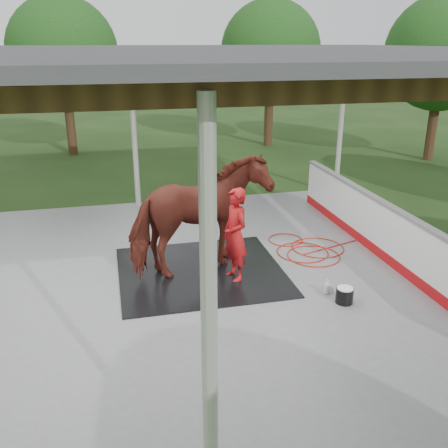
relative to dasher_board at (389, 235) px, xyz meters
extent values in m
plane|color=#1E3814|center=(-4.60, 0.00, -0.59)|extent=(100.00, 100.00, 0.00)
cube|color=slate|center=(-4.60, 0.00, -0.57)|extent=(12.00, 10.00, 0.05)
cylinder|color=beige|center=(-4.60, -4.70, 1.38)|extent=(0.14, 0.14, 3.85)
cylinder|color=beige|center=(-4.60, 4.70, 1.38)|extent=(0.14, 0.14, 3.85)
cylinder|color=beige|center=(1.10, 4.70, 1.38)|extent=(0.14, 0.14, 3.85)
cube|color=brown|center=(-4.60, -4.50, 3.26)|extent=(12.00, 0.10, 0.18)
cube|color=brown|center=(-4.60, -3.00, 3.26)|extent=(12.00, 0.10, 0.18)
cube|color=brown|center=(-4.60, -1.50, 3.26)|extent=(12.00, 0.10, 0.18)
cube|color=brown|center=(-4.60, 0.00, 3.26)|extent=(12.00, 0.10, 0.18)
cube|color=brown|center=(-4.60, 1.50, 3.26)|extent=(12.00, 0.10, 0.18)
cube|color=brown|center=(-4.60, 3.00, 3.26)|extent=(12.00, 0.10, 0.18)
cube|color=brown|center=(-4.60, 4.50, 3.26)|extent=(12.00, 0.10, 0.18)
cube|color=#38383A|center=(-4.60, 0.00, 3.46)|extent=(12.60, 10.60, 0.10)
cube|color=#AE0E12|center=(0.00, 0.00, -0.44)|extent=(0.14, 8.00, 0.20)
cube|color=white|center=(0.00, 0.00, 0.06)|extent=(0.12, 8.00, 1.00)
cube|color=slate|center=(0.00, 0.00, 0.58)|extent=(0.16, 8.00, 0.06)
cylinder|color=#382314|center=(-6.60, 12.00, 0.51)|extent=(0.36, 0.36, 2.20)
sphere|color=#194714|center=(-6.60, 12.00, 3.21)|extent=(4.00, 4.00, 4.00)
cylinder|color=#382314|center=(1.40, 12.00, 0.51)|extent=(0.36, 0.36, 2.20)
sphere|color=#194714|center=(1.40, 12.00, 3.21)|extent=(4.00, 4.00, 4.00)
cylinder|color=#382314|center=(6.40, 8.00, 0.51)|extent=(0.36, 0.36, 2.20)
sphere|color=#194714|center=(6.40, 8.00, 3.21)|extent=(4.00, 4.00, 4.00)
cube|color=black|center=(-3.74, 0.35, -0.53)|extent=(3.09, 2.90, 0.02)
imported|color=maroon|center=(-3.74, 0.35, 0.58)|extent=(2.84, 1.97, 2.20)
imported|color=#B21316|center=(-3.17, -0.07, 0.33)|extent=(0.55, 0.71, 1.74)
cylinder|color=black|center=(-1.60, -1.38, -0.41)|extent=(0.29, 0.29, 0.26)
cylinder|color=white|center=(-1.60, -1.38, -0.28)|extent=(0.27, 0.27, 0.03)
imported|color=silver|center=(-1.76, -1.01, -0.41)|extent=(0.13, 0.13, 0.27)
imported|color=#338CD8|center=(-1.68, -1.01, -0.46)|extent=(0.11, 0.11, 0.17)
torus|color=#AA1C0C|center=(-1.35, 0.53, -0.53)|extent=(1.09, 1.09, 0.02)
torus|color=#AA1C0C|center=(-1.50, 0.76, -0.53)|extent=(1.08, 1.08, 0.02)
torus|color=#AA1C0C|center=(-1.60, 1.49, -0.53)|extent=(0.76, 0.76, 0.02)
torus|color=#AA1C0C|center=(-1.09, 0.92, -0.53)|extent=(1.12, 1.12, 0.02)
cylinder|color=#AA1C0C|center=(-0.83, 0.87, -0.53)|extent=(1.44, 0.49, 0.02)
camera|label=1|loc=(-5.29, -8.16, 3.63)|focal=40.00mm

